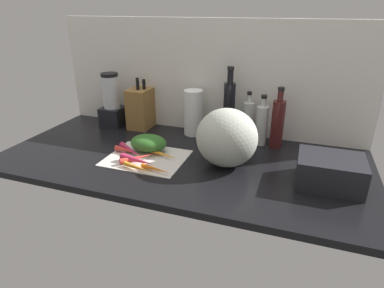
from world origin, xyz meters
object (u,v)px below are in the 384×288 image
carrot_1 (156,169)px  carrot_2 (126,150)px  cutting_board (146,158)px  winter_squash (227,138)px  blender_appliance (112,103)px  carrot_3 (130,150)px  bottle_2 (262,124)px  bottle_1 (248,120)px  bottle_0 (229,110)px  paper_towel_roll (193,113)px  carrot_0 (139,168)px  carrot_4 (138,158)px  carrot_6 (162,154)px  dish_rack (330,171)px  bottle_3 (278,123)px  carrot_5 (137,160)px  knife_block (141,108)px

carrot_1 → carrot_2: bearing=150.1°
cutting_board → winter_squash: (36.27, 6.08, 12.52)cm
carrot_1 → blender_appliance: bearing=136.7°
carrot_2 → carrot_3: (2.39, 0.35, 0.13)cm
bottle_2 → bottle_1: bearing=148.6°
carrot_2 → bottle_0: (41.43, 34.99, 14.13)cm
carrot_1 → paper_towel_roll: size_ratio=0.59×
bottle_0 → blender_appliance: bearing=-179.1°
cutting_board → carrot_0: carrot_0 is taller
cutting_board → bottle_0: (29.97, 36.07, 15.86)cm
carrot_4 → carrot_6: (8.59, 7.36, -0.14)cm
dish_rack → bottle_0: bearing=145.6°
carrot_1 → bottle_2: 59.94cm
bottle_3 → carrot_4: bearing=-146.2°
blender_appliance → bottle_3: size_ratio=1.01×
carrot_4 → paper_towel_roll: 44.05cm
carrot_0 → carrot_1: size_ratio=1.11×
carrot_3 → bottle_0: 54.04cm
carrot_5 → bottle_0: bearing=55.1°
cutting_board → bottle_1: 56.86cm
carrot_1 → bottle_1: bearing=60.3°
carrot_0 → winter_squash: 39.90cm
carrot_3 → carrot_1: bearing=-33.5°
carrot_0 → carrot_4: 10.05cm
paper_towel_roll → knife_block: bearing=178.1°
carrot_2 → dish_rack: bearing=1.0°
bottle_1 → carrot_4: bearing=-133.2°
blender_appliance → bottle_1: blender_appliance is taller
carrot_3 → knife_block: (-12.57, 36.38, 9.22)cm
dish_rack → carrot_3: bearing=-179.2°
carrot_2 → bottle_1: bottle_1 is taller
carrot_1 → bottle_1: size_ratio=0.57×
bottle_1 → bottle_3: bottle_3 is taller
carrot_2 → dish_rack: (90.30, 1.55, 3.69)cm
carrot_0 → paper_towel_roll: (7.37, 49.79, 10.38)cm
carrot_2 → dish_rack: size_ratio=0.47×
blender_appliance → bottle_3: blender_appliance is taller
carrot_5 → paper_towel_roll: size_ratio=0.70×
carrot_5 → bottle_2: 64.58cm
carrot_1 → blender_appliance: size_ratio=0.47×
winter_squash → dish_rack: size_ratio=1.08×
knife_block → bottle_0: bottle_0 is taller
knife_block → carrot_0: bearing=-64.1°
knife_block → bottle_2: knife_block is taller
winter_squash → bottle_0: size_ratio=0.70×
carrot_4 → blender_appliance: 55.18cm
carrot_4 → bottle_0: 53.35cm
cutting_board → carrot_5: 7.99cm
winter_squash → bottle_2: winter_squash is taller
carrot_5 → knife_block: bearing=114.9°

